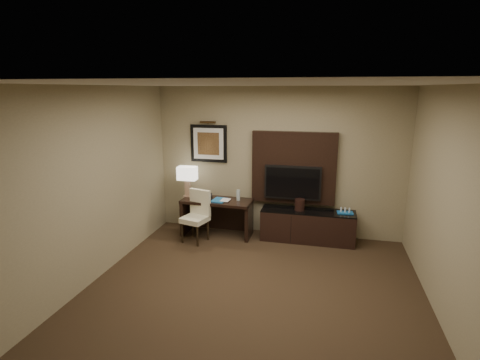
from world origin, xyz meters
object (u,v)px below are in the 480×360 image
(desk, at_px, (217,217))
(minibar_tray, at_px, (345,211))
(desk_phone, at_px, (206,197))
(credenza, at_px, (307,226))
(ice_bucket, at_px, (300,205))
(water_bottle, at_px, (238,195))
(table_lamp, at_px, (188,181))
(tv, at_px, (293,183))
(desk_chair, at_px, (195,219))

(desk, distance_m, minibar_tray, 2.29)
(desk_phone, xyz_separation_m, minibar_tray, (2.46, 0.15, -0.12))
(desk, distance_m, credenza, 1.65)
(minibar_tray, bearing_deg, credenza, -179.54)
(desk_phone, xyz_separation_m, ice_bucket, (1.68, 0.14, -0.06))
(credenza, relative_size, minibar_tray, 6.17)
(water_bottle, bearing_deg, table_lamp, 177.61)
(minibar_tray, bearing_deg, tv, 171.73)
(water_bottle, xyz_separation_m, minibar_tray, (1.88, 0.06, -0.17))
(tv, bearing_deg, credenza, -24.89)
(minibar_tray, bearing_deg, water_bottle, -178.30)
(ice_bucket, height_order, minibar_tray, ice_bucket)
(tv, xyz_separation_m, water_bottle, (-0.95, -0.19, -0.24))
(credenza, distance_m, desk_chair, 2.00)
(credenza, height_order, water_bottle, water_bottle)
(desk_chair, bearing_deg, desk_phone, 88.24)
(tv, relative_size, table_lamp, 1.74)
(desk, relative_size, desk_chair, 1.50)
(tv, height_order, water_bottle, tv)
(desk, height_order, minibar_tray, desk)
(table_lamp, bearing_deg, desk_phone, -18.08)
(tv, xyz_separation_m, desk_phone, (-1.53, -0.28, -0.29))
(credenza, height_order, minibar_tray, minibar_tray)
(credenza, bearing_deg, water_bottle, -177.54)
(credenza, xyz_separation_m, desk_chair, (-1.94, -0.49, 0.14))
(desk, bearing_deg, credenza, 5.62)
(credenza, relative_size, tv, 1.64)
(desk, relative_size, ice_bucket, 6.32)
(desk_phone, height_order, minibar_tray, desk_phone)
(table_lamp, bearing_deg, desk, -8.63)
(ice_bucket, distance_m, minibar_tray, 0.78)
(water_bottle, distance_m, ice_bucket, 1.11)
(desk_chair, distance_m, desk_phone, 0.47)
(ice_bucket, bearing_deg, credenza, 2.06)
(table_lamp, bearing_deg, tv, 4.43)
(tv, relative_size, ice_bucket, 4.98)
(minibar_tray, bearing_deg, desk, -177.35)
(minibar_tray, bearing_deg, desk_phone, -176.53)
(tv, xyz_separation_m, minibar_tray, (0.93, -0.13, -0.41))
(desk, xyz_separation_m, desk_chair, (-0.29, -0.39, 0.08))
(desk_chair, bearing_deg, table_lamp, 137.45)
(desk_chair, distance_m, ice_bucket, 1.87)
(desk_chair, xyz_separation_m, table_lamp, (-0.30, 0.48, 0.54))
(desk_chair, xyz_separation_m, desk_phone, (0.11, 0.35, 0.30))
(desk, relative_size, credenza, 0.78)
(credenza, distance_m, ice_bucket, 0.41)
(water_bottle, bearing_deg, minibar_tray, 1.70)
(desk_chair, xyz_separation_m, water_bottle, (0.68, 0.44, 0.36))
(table_lamp, distance_m, desk_phone, 0.49)
(credenza, relative_size, desk_chair, 1.93)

